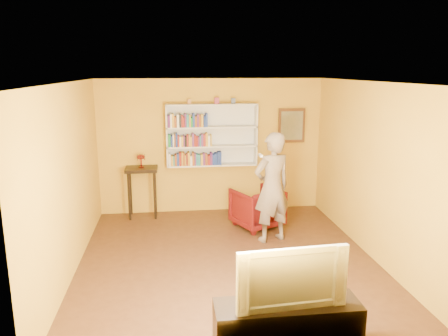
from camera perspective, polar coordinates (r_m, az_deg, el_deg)
The scene contains 16 objects.
room_shell at distance 6.51m, azimuth 0.49°, elevation -3.85°, with size 5.30×5.80×2.88m.
bookshelf at distance 8.72m, azimuth -1.64°, elevation 4.34°, with size 1.80×0.29×1.23m.
books_row_lower at distance 8.67m, azimuth -3.77°, elevation 1.16°, with size 1.04×0.19×0.27m.
books_row_middle at distance 8.60m, azimuth -4.50°, elevation 3.61°, with size 0.85×0.19×0.27m.
books_row_upper at distance 8.54m, azimuth -4.75°, elevation 6.15°, with size 0.77×0.19×0.27m.
ornament_left at distance 8.56m, azimuth -4.56°, elevation 8.64°, with size 0.07×0.07×0.10m, color #B17132.
ornament_centre at distance 8.60m, azimuth -0.97°, elevation 8.79°, with size 0.09×0.09×0.12m, color #9E3450.
ornament_right at distance 8.64m, azimuth 1.20°, elevation 8.76°, with size 0.08×0.08×0.11m, color #455173.
framed_painting at distance 9.06m, azimuth 8.82°, elevation 5.51°, with size 0.55×0.05×0.70m.
console_table at distance 8.69m, azimuth -10.70°, elevation -1.05°, with size 0.61×0.47×1.00m.
ruby_lustre at distance 8.61m, azimuth -10.79°, elevation 1.27°, with size 0.16×0.15×0.26m.
armchair at distance 8.14m, azimuth 4.34°, elevation -5.20°, with size 0.78×0.81×0.73m, color #450408.
person at distance 7.37m, azimuth 6.29°, elevation -2.55°, with size 0.68×0.45×1.88m, color #6D5E50.
game_remote at distance 6.91m, azimuth 4.80°, elevation 1.66°, with size 0.04×0.15×0.04m, color white.
tv_cabinet at distance 4.86m, azimuth 8.21°, elevation -19.88°, with size 1.51×0.45×0.54m, color black.
television at distance 4.56m, azimuth 8.45°, elevation -13.57°, with size 1.13×0.15×0.65m, color black.
Camera 1 is at (-0.84, -6.18, 2.89)m, focal length 35.00 mm.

